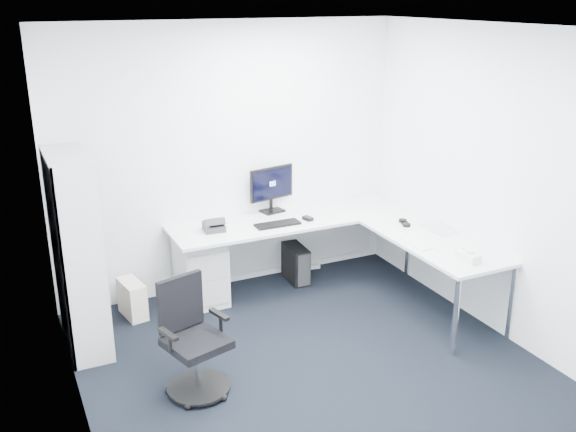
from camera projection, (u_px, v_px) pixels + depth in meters
name	position (u px, v px, depth m)	size (l,w,h in m)	color
ground	(327.00, 383.00, 5.09)	(4.20, 4.20, 0.00)	black
ceiling	(336.00, 29.00, 4.20)	(4.20, 4.20, 0.00)	white
wall_back	(230.00, 159.00, 6.44)	(3.60, 0.02, 2.70)	white
wall_front	(560.00, 367.00, 2.85)	(3.60, 0.02, 2.70)	white
wall_left	(74.00, 265.00, 3.92)	(0.02, 4.20, 2.70)	white
wall_right	(519.00, 192.00, 5.37)	(0.02, 4.20, 2.70)	white
l_desk	(309.00, 264.00, 6.38)	(2.57, 1.44, 0.75)	silver
drawer_pedestal	(201.00, 271.00, 6.34)	(0.43, 0.53, 0.66)	silver
bookshelf	(77.00, 253.00, 5.39)	(0.33, 0.86, 1.72)	#B7B9B9
task_chair	(196.00, 340.00, 4.83)	(0.51, 0.51, 0.91)	black
black_pc_tower	(296.00, 263.00, 6.85)	(0.18, 0.40, 0.39)	black
beige_pc_tower	(132.00, 299.00, 6.09)	(0.17, 0.37, 0.35)	beige
power_strip	(305.00, 268.00, 7.18)	(0.35, 0.06, 0.04)	silver
monitor	(272.00, 189.00, 6.66)	(0.52, 0.17, 0.50)	black
black_keyboard	(278.00, 224.00, 6.35)	(0.45, 0.16, 0.02)	black
mouse	(308.00, 218.00, 6.49)	(0.07, 0.11, 0.04)	black
desk_phone	(214.00, 224.00, 6.19)	(0.19, 0.19, 0.14)	#2B2B2D
laptop	(440.00, 218.00, 6.20)	(0.34, 0.33, 0.24)	silver
white_keyboard	(413.00, 241.00, 5.93)	(0.13, 0.45, 0.02)	silver
headphones	(405.00, 222.00, 6.38)	(0.12, 0.19, 0.05)	black
orange_fruit	(464.00, 252.00, 5.59)	(0.08, 0.08, 0.08)	orange
tissue_box	(468.00, 257.00, 5.50)	(0.11, 0.22, 0.08)	silver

